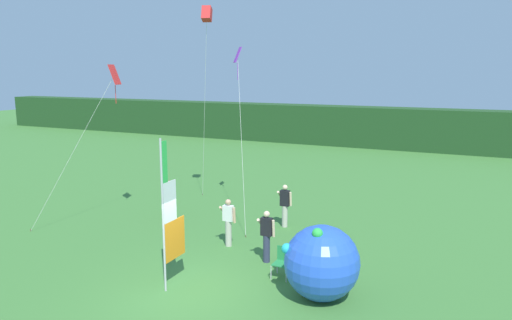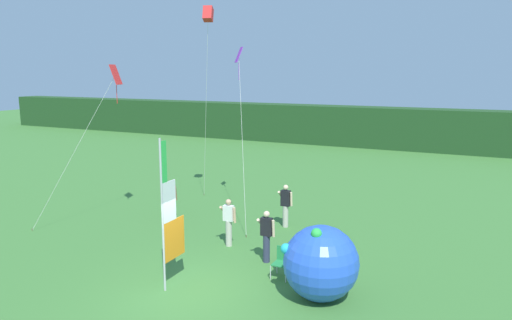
{
  "view_description": "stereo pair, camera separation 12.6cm",
  "coord_description": "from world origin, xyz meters",
  "px_view_note": "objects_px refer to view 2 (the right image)",
  "views": [
    {
      "loc": [
        7.04,
        -10.42,
        6.01
      ],
      "look_at": [
        0.79,
        3.03,
        3.26
      ],
      "focal_mm": 33.73,
      "sensor_mm": 36.0,
      "label": 1
    },
    {
      "loc": [
        7.15,
        -10.37,
        6.01
      ],
      "look_at": [
        0.79,
        3.03,
        3.26
      ],
      "focal_mm": 33.73,
      "sensor_mm": 36.0,
      "label": 2
    }
  ],
  "objects_px": {
    "inflatable_balloon": "(321,263)",
    "folding_chair": "(283,260)",
    "banner_flag": "(169,217)",
    "person_mid_field": "(229,221)",
    "kite_red_diamond_0": "(111,84)",
    "person_far_right": "(171,198)",
    "person_far_left": "(286,205)",
    "person_near_banner": "(267,235)",
    "kite_red_box_1": "(208,16)",
    "kite_purple_diamond_2": "(239,68)"
  },
  "relations": [
    {
      "from": "inflatable_balloon",
      "to": "kite_red_diamond_0",
      "type": "relative_size",
      "value": 0.33
    },
    {
      "from": "kite_red_diamond_0",
      "to": "person_near_banner",
      "type": "bearing_deg",
      "value": -8.95
    },
    {
      "from": "person_far_right",
      "to": "inflatable_balloon",
      "type": "xyz_separation_m",
      "value": [
        7.79,
        -4.23,
        0.16
      ]
    },
    {
      "from": "inflatable_balloon",
      "to": "kite_red_diamond_0",
      "type": "distance_m",
      "value": 10.74
    },
    {
      "from": "inflatable_balloon",
      "to": "kite_purple_diamond_2",
      "type": "relative_size",
      "value": 0.3
    },
    {
      "from": "person_mid_field",
      "to": "person_far_left",
      "type": "xyz_separation_m",
      "value": [
        1.01,
        2.78,
        0.01
      ]
    },
    {
      "from": "person_far_left",
      "to": "kite_purple_diamond_2",
      "type": "xyz_separation_m",
      "value": [
        -2.63,
        1.23,
        5.25
      ]
    },
    {
      "from": "person_near_banner",
      "to": "person_far_left",
      "type": "height_order",
      "value": "person_far_left"
    },
    {
      "from": "banner_flag",
      "to": "person_far_right",
      "type": "height_order",
      "value": "banner_flag"
    },
    {
      "from": "inflatable_balloon",
      "to": "person_near_banner",
      "type": "bearing_deg",
      "value": 144.19
    },
    {
      "from": "banner_flag",
      "to": "kite_red_box_1",
      "type": "distance_m",
      "value": 10.52
    },
    {
      "from": "banner_flag",
      "to": "person_mid_field",
      "type": "bearing_deg",
      "value": 91.01
    },
    {
      "from": "person_far_left",
      "to": "kite_red_box_1",
      "type": "distance_m",
      "value": 8.68
    },
    {
      "from": "banner_flag",
      "to": "person_mid_field",
      "type": "height_order",
      "value": "banner_flag"
    },
    {
      "from": "kite_red_box_1",
      "to": "folding_chair",
      "type": "bearing_deg",
      "value": -44.59
    },
    {
      "from": "person_far_left",
      "to": "folding_chair",
      "type": "xyz_separation_m",
      "value": [
        1.66,
        -4.34,
        -0.39
      ]
    },
    {
      "from": "person_near_banner",
      "to": "kite_red_box_1",
      "type": "relative_size",
      "value": 0.19
    },
    {
      "from": "person_far_left",
      "to": "person_far_right",
      "type": "distance_m",
      "value": 4.79
    },
    {
      "from": "inflatable_balloon",
      "to": "kite_red_box_1",
      "type": "xyz_separation_m",
      "value": [
        -7.33,
        6.67,
        7.32
      ]
    },
    {
      "from": "kite_red_diamond_0",
      "to": "banner_flag",
      "type": "bearing_deg",
      "value": -36.25
    },
    {
      "from": "kite_red_diamond_0",
      "to": "person_far_left",
      "type": "bearing_deg",
      "value": 21.24
    },
    {
      "from": "inflatable_balloon",
      "to": "folding_chair",
      "type": "xyz_separation_m",
      "value": [
        -1.44,
        0.87,
        -0.5
      ]
    },
    {
      "from": "person_mid_field",
      "to": "kite_red_diamond_0",
      "type": "height_order",
      "value": "kite_red_diamond_0"
    },
    {
      "from": "person_mid_field",
      "to": "inflatable_balloon",
      "type": "distance_m",
      "value": 4.78
    },
    {
      "from": "person_far_left",
      "to": "kite_red_box_1",
      "type": "bearing_deg",
      "value": 160.9
    },
    {
      "from": "banner_flag",
      "to": "person_near_banner",
      "type": "height_order",
      "value": "banner_flag"
    },
    {
      "from": "person_mid_field",
      "to": "folding_chair",
      "type": "height_order",
      "value": "person_mid_field"
    },
    {
      "from": "person_far_right",
      "to": "kite_purple_diamond_2",
      "type": "height_order",
      "value": "kite_purple_diamond_2"
    },
    {
      "from": "person_mid_field",
      "to": "person_far_right",
      "type": "height_order",
      "value": "person_mid_field"
    },
    {
      "from": "inflatable_balloon",
      "to": "kite_red_diamond_0",
      "type": "bearing_deg",
      "value": 163.39
    },
    {
      "from": "person_far_right",
      "to": "kite_red_box_1",
      "type": "bearing_deg",
      "value": 79.43
    },
    {
      "from": "folding_chair",
      "to": "kite_red_diamond_0",
      "type": "relative_size",
      "value": 0.14
    },
    {
      "from": "folding_chair",
      "to": "kite_purple_diamond_2",
      "type": "xyz_separation_m",
      "value": [
        -4.29,
        5.57,
        5.64
      ]
    },
    {
      "from": "person_far_left",
      "to": "person_far_right",
      "type": "bearing_deg",
      "value": -168.16
    },
    {
      "from": "kite_purple_diamond_2",
      "to": "banner_flag",
      "type": "bearing_deg",
      "value": -77.4
    },
    {
      "from": "person_mid_field",
      "to": "person_far_right",
      "type": "bearing_deg",
      "value": 154.02
    },
    {
      "from": "inflatable_balloon",
      "to": "person_far_right",
      "type": "bearing_deg",
      "value": 151.5
    },
    {
      "from": "person_mid_field",
      "to": "inflatable_balloon",
      "type": "bearing_deg",
      "value": -30.65
    },
    {
      "from": "person_mid_field",
      "to": "person_far_left",
      "type": "bearing_deg",
      "value": 70.08
    },
    {
      "from": "person_far_right",
      "to": "inflatable_balloon",
      "type": "relative_size",
      "value": 0.77
    },
    {
      "from": "inflatable_balloon",
      "to": "folding_chair",
      "type": "height_order",
      "value": "inflatable_balloon"
    },
    {
      "from": "folding_chair",
      "to": "person_far_right",
      "type": "bearing_deg",
      "value": 152.12
    },
    {
      "from": "banner_flag",
      "to": "person_far_right",
      "type": "xyz_separation_m",
      "value": [
        -3.74,
        5.32,
        -1.19
      ]
    },
    {
      "from": "person_mid_field",
      "to": "person_far_right",
      "type": "distance_m",
      "value": 4.09
    },
    {
      "from": "kite_red_diamond_0",
      "to": "kite_red_box_1",
      "type": "relative_size",
      "value": 0.72
    },
    {
      "from": "inflatable_balloon",
      "to": "kite_red_diamond_0",
      "type": "height_order",
      "value": "kite_red_diamond_0"
    },
    {
      "from": "banner_flag",
      "to": "person_far_left",
      "type": "distance_m",
      "value": 6.48
    },
    {
      "from": "folding_chair",
      "to": "kite_red_box_1",
      "type": "xyz_separation_m",
      "value": [
        -5.89,
        5.8,
        7.82
      ]
    },
    {
      "from": "kite_red_box_1",
      "to": "person_near_banner",
      "type": "bearing_deg",
      "value": -44.95
    },
    {
      "from": "banner_flag",
      "to": "kite_red_box_1",
      "type": "relative_size",
      "value": 0.49
    }
  ]
}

